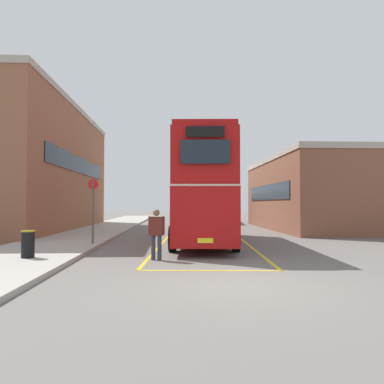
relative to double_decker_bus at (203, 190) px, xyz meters
name	(u,v)px	position (x,y,z in m)	size (l,w,h in m)	color
ground_plane	(196,234)	(-0.02, 5.36, -2.51)	(135.60, 135.60, 0.00)	#66605B
sidewalk_left	(98,230)	(-6.52, 7.76, -2.44)	(4.00, 57.60, 0.14)	#A39E93
brick_building_left	(34,168)	(-11.24, 8.88, 1.85)	(6.36, 18.46, 8.72)	brown
depot_building_right	(324,193)	(9.74, 9.32, 0.13)	(8.66, 14.29, 5.27)	brown
double_decker_bus	(203,190)	(0.00, 0.00, 0.00)	(3.17, 10.51, 4.75)	black
single_deck_bus	(210,206)	(2.25, 20.35, -0.87)	(3.59, 10.05, 3.02)	black
pedestrian_boarding	(156,231)	(-1.93, -5.22, -1.55)	(0.55, 0.33, 1.67)	#2D2D38
litter_bin	(28,244)	(-5.99, -5.45, -1.94)	(0.43, 0.43, 0.86)	black
bus_stop_sign	(93,205)	(-4.86, -1.38, -0.70)	(0.43, 0.16, 2.78)	#4C4C51
bay_marking_yellow	(205,248)	(-0.05, -1.91, -2.51)	(4.83, 12.63, 0.01)	gold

